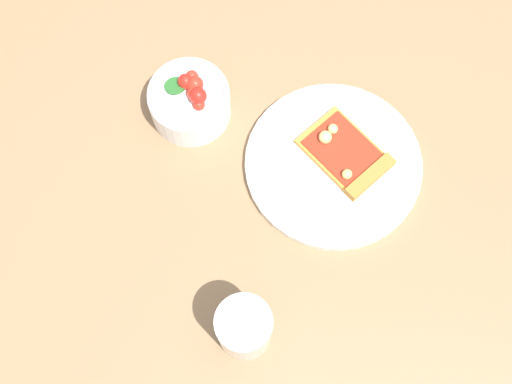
{
  "coord_description": "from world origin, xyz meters",
  "views": [
    {
      "loc": [
        0.12,
        0.32,
        0.9
      ],
      "look_at": [
        0.11,
        0.01,
        0.03
      ],
      "focal_mm": 45.66,
      "sensor_mm": 36.0,
      "label": 1
    }
  ],
  "objects_px": {
    "pizza_slice_main": "(347,156)",
    "plate": "(333,164)",
    "soda_glass": "(244,328)",
    "salad_bowl": "(190,101)"
  },
  "relations": [
    {
      "from": "plate",
      "to": "soda_glass",
      "type": "height_order",
      "value": "soda_glass"
    },
    {
      "from": "salad_bowl",
      "to": "soda_glass",
      "type": "xyz_separation_m",
      "value": [
        -0.07,
        0.34,
        0.02
      ]
    },
    {
      "from": "soda_glass",
      "to": "salad_bowl",
      "type": "bearing_deg",
      "value": -78.2
    },
    {
      "from": "plate",
      "to": "soda_glass",
      "type": "xyz_separation_m",
      "value": [
        0.14,
        0.24,
        0.04
      ]
    },
    {
      "from": "plate",
      "to": "soda_glass",
      "type": "distance_m",
      "value": 0.28
    },
    {
      "from": "salad_bowl",
      "to": "soda_glass",
      "type": "distance_m",
      "value": 0.35
    },
    {
      "from": "pizza_slice_main",
      "to": "soda_glass",
      "type": "height_order",
      "value": "soda_glass"
    },
    {
      "from": "pizza_slice_main",
      "to": "plate",
      "type": "bearing_deg",
      "value": 20.17
    },
    {
      "from": "plate",
      "to": "pizza_slice_main",
      "type": "height_order",
      "value": "pizza_slice_main"
    },
    {
      "from": "pizza_slice_main",
      "to": "salad_bowl",
      "type": "distance_m",
      "value": 0.25
    }
  ]
}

